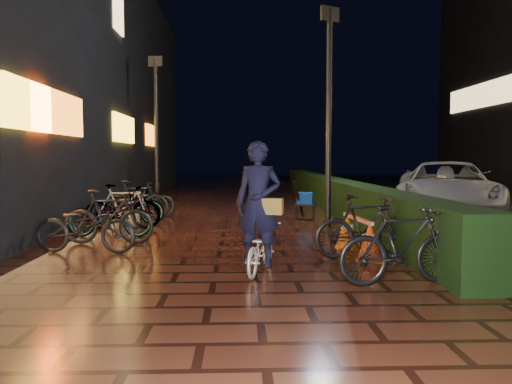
{
  "coord_description": "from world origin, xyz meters",
  "views": [
    {
      "loc": [
        0.34,
        -7.68,
        1.67
      ],
      "look_at": [
        0.62,
        0.43,
        1.1
      ],
      "focal_mm": 35.0,
      "sensor_mm": 36.0,
      "label": 1
    }
  ],
  "objects_px": {
    "cyclist": "(259,225)",
    "traffic_barrier": "(357,236)",
    "cart_assembly": "(304,200)",
    "van": "(446,189)"
  },
  "relations": [
    {
      "from": "cyclist",
      "to": "traffic_barrier",
      "type": "bearing_deg",
      "value": 37.22
    },
    {
      "from": "cart_assembly",
      "to": "traffic_barrier",
      "type": "bearing_deg",
      "value": -86.68
    },
    {
      "from": "van",
      "to": "cyclist",
      "type": "relative_size",
      "value": 2.92
    },
    {
      "from": "van",
      "to": "traffic_barrier",
      "type": "xyz_separation_m",
      "value": [
        -3.7,
        -5.16,
        -0.45
      ]
    },
    {
      "from": "van",
      "to": "cart_assembly",
      "type": "height_order",
      "value": "van"
    },
    {
      "from": "van",
      "to": "traffic_barrier",
      "type": "distance_m",
      "value": 6.37
    },
    {
      "from": "cyclist",
      "to": "cart_assembly",
      "type": "xyz_separation_m",
      "value": [
        1.46,
        6.13,
        -0.17
      ]
    },
    {
      "from": "cyclist",
      "to": "cart_assembly",
      "type": "distance_m",
      "value": 6.3
    },
    {
      "from": "van",
      "to": "cart_assembly",
      "type": "bearing_deg",
      "value": -155.51
    },
    {
      "from": "van",
      "to": "cyclist",
      "type": "bearing_deg",
      "value": -110.57
    }
  ]
}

